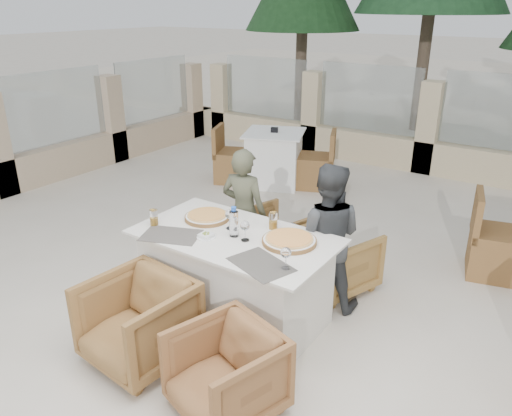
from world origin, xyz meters
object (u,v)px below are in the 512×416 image
Objects in this scene: dining_table at (235,278)px; wine_glass_corner at (286,257)px; water_bottle at (234,222)px; beer_glass_right at (273,221)px; beer_glass_left at (154,218)px; wine_glass_near at (245,230)px; armchair_near_right at (226,373)px; wine_glass_centre at (230,218)px; armchair_near_left at (138,322)px; armchair_far_left at (273,238)px; diner_left at (244,213)px; pizza_left at (207,216)px; armchair_far_right at (336,259)px; diner_right at (326,237)px; pizza_right at (289,240)px; olive_dish at (206,235)px; bg_table_a at (274,158)px.

wine_glass_corner is at bearing -21.10° from dining_table.
water_bottle reaches higher than beer_glass_right.
beer_glass_right reaches higher than beer_glass_left.
wine_glass_near is 1.37× the size of beer_glass_left.
beer_glass_right reaches higher than armchair_near_right.
beer_glass_right is (0.06, 0.31, -0.02)m from wine_glass_near.
water_bottle is 0.15m from wine_glass_centre.
wine_glass_corner is 0.26× the size of armchair_near_left.
water_bottle is 1.03m from armchair_near_left.
armchair_far_left is (-0.25, 0.98, -0.61)m from water_bottle.
diner_left is at bearing 73.82° from beer_glass_left.
pizza_left is 0.59m from beer_glass_right.
wine_glass_near is 1.30× the size of beer_glass_right.
beer_glass_right is at bearing 86.30° from armchair_far_right.
armchair_far_left is 0.91m from diner_right.
water_bottle is at bearing 171.77° from wine_glass_near.
dining_table is 0.83m from beer_glass_left.
beer_glass_left is (-1.28, 0.02, -0.02)m from wine_glass_corner.
pizza_right is 2.97× the size of beer_glass_right.
pizza_right is 3.82× the size of olive_dish.
wine_glass_near reaches higher than pizza_left.
pizza_left is 0.59m from diner_left.
wine_glass_corner is at bearing -0.83° from beer_glass_left.
water_bottle is at bearing -161.98° from pizza_right.
olive_dish is (0.22, -0.28, -0.00)m from pizza_left.
diner_left reaches higher than wine_glass_corner.
diner_right is at bearing 45.60° from beer_glass_right.
wine_glass_near is 1.67× the size of olive_dish.
beer_glass_left is at bearing 87.70° from armchair_far_left.
armchair_far_right is 1.01× the size of armchair_near_right.
olive_dish is 1.02m from diner_right.
armchair_near_right is (0.67, -0.95, -0.57)m from wine_glass_centre.
armchair_far_left is (-0.25, 0.97, -0.10)m from dining_table.
water_bottle reaches higher than beer_glass_left.
dining_table is 0.49m from wine_glass_centre.
diner_left is (-0.96, 1.56, 0.34)m from armchair_near_right.
pizza_left is 1.02m from diner_right.
water_bottle is 1.34× the size of wine_glass_centre.
wine_glass_centre is 0.26× the size of armchair_near_left.
water_bottle is 0.70m from beer_glass_left.
armchair_near_left is at bearing -126.22° from pizza_right.
beer_glass_left is at bearing 179.17° from wine_glass_corner.
armchair_far_right is at bearing 96.99° from wine_glass_corner.
diner_left is (-0.40, 0.69, 0.24)m from dining_table.
wine_glass_corner is 1.19m from armchair_near_left.
diner_right is at bearing 167.56° from diner_left.
armchair_near_right is (0.44, -0.84, -0.57)m from wine_glass_near.
armchair_far_right is at bearing -69.00° from bg_table_a.
diner_right is (0.91, -0.09, 0.02)m from diner_left.
bg_table_a is at bearing -69.35° from diner_right.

